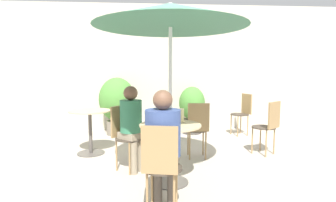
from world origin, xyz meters
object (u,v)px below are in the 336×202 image
object	(u,v)px
bistro_chair_1	(161,162)
bistro_chair_2	(243,110)
cafe_table_near	(170,140)
cafe_table_far	(90,123)
umbrella	(170,15)
beer_glass_2	(182,115)
seated_person_0	(132,120)
bistro_chair_0	(125,131)
potted_plant_1	(192,107)
bistro_chair_3	(198,125)
bistro_chair_4	(269,123)
beer_glass_1	(178,120)
seated_person_1	(163,140)
beer_glass_0	(153,116)
potted_plant_0	(117,102)

from	to	relation	value
bistro_chair_1	bistro_chair_2	bearing A→B (deg)	-110.52
cafe_table_near	cafe_table_far	size ratio (longest dim) A/B	1.02
umbrella	beer_glass_2	bearing A→B (deg)	43.22
bistro_chair_1	seated_person_0	xyz separation A→B (m)	(-0.35, 1.24, 0.18)
bistro_chair_0	bistro_chair_2	size ratio (longest dim) A/B	1.00
potted_plant_1	bistro_chair_3	bearing A→B (deg)	-96.48
umbrella	seated_person_0	bearing A→B (deg)	139.12
cafe_table_near	bistro_chair_4	distance (m)	2.01
beer_glass_1	bistro_chair_2	bearing A→B (deg)	56.57
seated_person_1	beer_glass_2	world-z (taller)	seated_person_1
cafe_table_near	bistro_chair_0	xyz separation A→B (m)	(-0.62, 0.53, 0.00)
cafe_table_near	bistro_chair_0	world-z (taller)	bistro_chair_0
potted_plant_1	cafe_table_near	bearing A→B (deg)	-104.88
bistro_chair_4	cafe_table_far	bearing A→B (deg)	-41.46
bistro_chair_2	bistro_chair_4	size ratio (longest dim) A/B	1.00
cafe_table_far	beer_glass_2	world-z (taller)	beer_glass_2
bistro_chair_1	beer_glass_0	world-z (taller)	beer_glass_0
umbrella	bistro_chair_1	bearing A→B (deg)	-100.88
beer_glass_2	bistro_chair_4	bearing A→B (deg)	28.05
cafe_table_near	seated_person_1	xyz separation A→B (m)	(-0.13, -0.66, 0.18)
cafe_table_near	potted_plant_1	world-z (taller)	potted_plant_1
bistro_chair_0	bistro_chair_4	distance (m)	2.40
bistro_chair_2	potted_plant_1	distance (m)	1.15
beer_glass_2	seated_person_0	bearing A→B (deg)	156.63
bistro_chair_1	bistro_chair_3	size ratio (longest dim) A/B	1.00
beer_glass_1	potted_plant_0	bearing A→B (deg)	109.84
bistro_chair_4	umbrella	distance (m)	2.51
beer_glass_0	bistro_chair_4	bearing A→B (deg)	26.05
bistro_chair_3	seated_person_1	xyz separation A→B (m)	(-0.64, -1.54, 0.18)
bistro_chair_4	beer_glass_2	distance (m)	1.82
seated_person_1	potted_plant_0	xyz separation A→B (m)	(-0.85, 3.37, -0.00)
seated_person_1	beer_glass_1	bearing A→B (deg)	-103.35
cafe_table_near	bistro_chair_1	distance (m)	0.82
cafe_table_far	bistro_chair_1	world-z (taller)	bistro_chair_1
bistro_chair_0	bistro_chair_3	world-z (taller)	same
bistro_chair_1	seated_person_1	world-z (taller)	seated_person_1
cafe_table_far	beer_glass_2	bearing A→B (deg)	-38.79
cafe_table_far	seated_person_1	xyz separation A→B (m)	(1.15, -1.96, 0.20)
bistro_chair_3	beer_glass_0	size ratio (longest dim) A/B	4.67
seated_person_1	cafe_table_far	bearing A→B (deg)	-48.77
cafe_table_near	umbrella	distance (m)	1.52
bistro_chair_4	potted_plant_1	distance (m)	1.99
cafe_table_far	bistro_chair_3	xyz separation A→B (m)	(1.78, -0.42, 0.03)
cafe_table_far	seated_person_0	world-z (taller)	seated_person_0
umbrella	cafe_table_near	bearing A→B (deg)	180.00
bistro_chair_1	umbrella	bearing A→B (deg)	-90.00
beer_glass_2	bistro_chair_3	bearing A→B (deg)	64.33
bistro_chair_2	seated_person_0	bearing A→B (deg)	-65.07
bistro_chair_3	bistro_chair_4	world-z (taller)	same
potted_plant_0	umbrella	xyz separation A→B (m)	(0.98, -2.72, 1.34)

